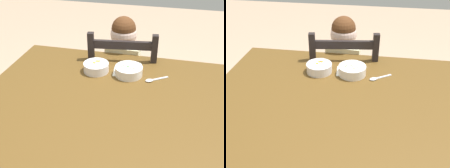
# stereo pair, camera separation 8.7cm
# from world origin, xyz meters

# --- Properties ---
(dining_table) EXTENTS (1.39, 1.04, 0.72)m
(dining_table) POSITION_xyz_m (0.00, 0.00, 0.63)
(dining_table) COLOR brown
(dining_table) RESTS_ON ground
(dining_chair) EXTENTS (0.47, 0.47, 0.89)m
(dining_chair) POSITION_xyz_m (-0.08, 0.57, 0.43)
(dining_chair) COLOR black
(dining_chair) RESTS_ON ground
(child_figure) EXTENTS (0.32, 0.31, 0.94)m
(child_figure) POSITION_xyz_m (-0.09, 0.56, 0.62)
(child_figure) COLOR beige
(child_figure) RESTS_ON ground
(bowl_of_peas) EXTENTS (0.15, 0.15, 0.05)m
(bowl_of_peas) POSITION_xyz_m (0.01, 0.27, 0.75)
(bowl_of_peas) COLOR white
(bowl_of_peas) RESTS_ON dining_table
(bowl_of_carrots) EXTENTS (0.14, 0.14, 0.05)m
(bowl_of_carrots) POSITION_xyz_m (-0.18, 0.27, 0.74)
(bowl_of_carrots) COLOR white
(bowl_of_carrots) RESTS_ON dining_table
(spoon) EXTENTS (0.13, 0.09, 0.01)m
(spoon) POSITION_xyz_m (0.14, 0.24, 0.72)
(spoon) COLOR silver
(spoon) RESTS_ON dining_table
(paper_napkin) EXTENTS (0.13, 0.12, 0.00)m
(paper_napkin) POSITION_xyz_m (-0.02, 0.30, 0.72)
(paper_napkin) COLOR white
(paper_napkin) RESTS_ON dining_table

